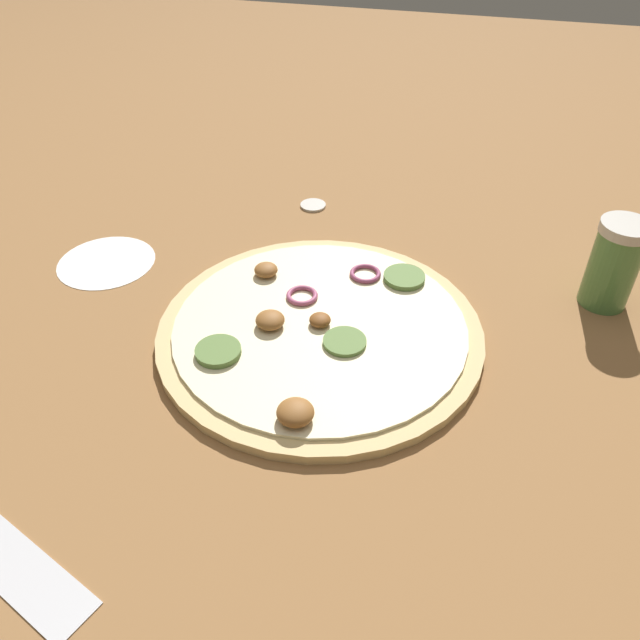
# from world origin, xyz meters

# --- Properties ---
(ground_plane) EXTENTS (3.00, 3.00, 0.00)m
(ground_plane) POSITION_xyz_m (0.00, 0.00, 0.00)
(ground_plane) COLOR olive
(pizza) EXTENTS (0.37, 0.37, 0.03)m
(pizza) POSITION_xyz_m (-0.00, -0.00, 0.01)
(pizza) COLOR #D6B77A
(pizza) RESTS_ON ground_plane
(spice_jar) EXTENTS (0.06, 0.06, 0.11)m
(spice_jar) POSITION_xyz_m (0.31, 0.15, 0.06)
(spice_jar) COLOR #4C7F42
(spice_jar) RESTS_ON ground_plane
(loose_cap) EXTENTS (0.04, 0.04, 0.01)m
(loose_cap) POSITION_xyz_m (-0.09, 0.29, 0.00)
(loose_cap) COLOR beige
(loose_cap) RESTS_ON ground_plane
(flour_patch) EXTENTS (0.13, 0.13, 0.00)m
(flour_patch) POSITION_xyz_m (-0.31, 0.07, 0.00)
(flour_patch) COLOR white
(flour_patch) RESTS_ON ground_plane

